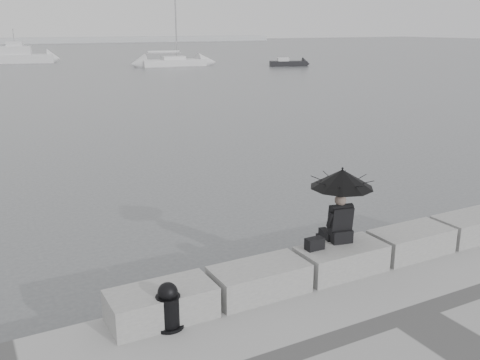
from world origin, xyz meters
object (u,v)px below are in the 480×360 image
seated_person (342,189)px  small_motorboat (288,63)px  mooring_bollard (168,309)px  motor_cruiser (22,56)px  sailboat_right (173,62)px

seated_person → small_motorboat: size_ratio=0.29×
mooring_bollard → motor_cruiser: 71.61m
sailboat_right → motor_cruiser: (-15.58, 15.02, 0.37)m
mooring_bollard → motor_cruiser: (6.50, 71.31, 0.09)m
seated_person → motor_cruiser: size_ratio=0.17×
motor_cruiser → mooring_bollard: bearing=-83.3°
motor_cruiser → small_motorboat: size_ratio=1.76×
small_motorboat → motor_cruiser: bearing=165.2°
motor_cruiser → small_motorboat: bearing=-25.7°
mooring_bollard → small_motorboat: mooring_bollard is taller
seated_person → mooring_bollard: (-3.49, -0.48, -1.19)m
motor_cruiser → seated_person: bearing=-80.5°
motor_cruiser → small_motorboat: (28.08, -21.63, -0.57)m
sailboat_right → mooring_bollard: bearing=-107.6°
seated_person → motor_cruiser: 70.90m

